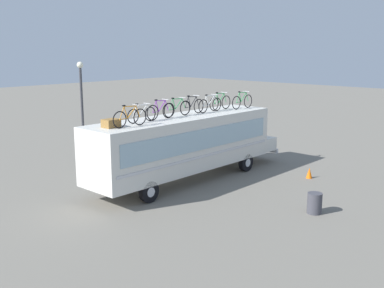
{
  "coord_description": "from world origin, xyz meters",
  "views": [
    {
      "loc": [
        -15.94,
        -15.22,
        6.48
      ],
      "look_at": [
        0.57,
        0.0,
        1.8
      ],
      "focal_mm": 43.3,
      "sensor_mm": 36.0,
      "label": 1
    }
  ],
  "objects_px": {
    "rooftop_bicycle_5": "(192,106)",
    "luggage_bag_1": "(111,123)",
    "traffic_cone": "(309,173)",
    "rooftop_bicycle_3": "(160,111)",
    "rooftop_bicycle_2": "(142,114)",
    "rooftop_bicycle_6": "(210,105)",
    "rooftop_bicycle_8": "(242,101)",
    "bus": "(187,143)",
    "rooftop_bicycle_4": "(177,108)",
    "rooftop_bicycle_1": "(130,117)",
    "trash_bin": "(315,203)",
    "street_lamp": "(82,103)",
    "rooftop_bicycle_7": "(220,102)"
  },
  "relations": [
    {
      "from": "rooftop_bicycle_5",
      "to": "street_lamp",
      "type": "relative_size",
      "value": 0.3
    },
    {
      "from": "luggage_bag_1",
      "to": "street_lamp",
      "type": "distance_m",
      "value": 7.02
    },
    {
      "from": "rooftop_bicycle_1",
      "to": "rooftop_bicycle_4",
      "type": "relative_size",
      "value": 1.01
    },
    {
      "from": "rooftop_bicycle_5",
      "to": "traffic_cone",
      "type": "relative_size",
      "value": 3.12
    },
    {
      "from": "rooftop_bicycle_6",
      "to": "rooftop_bicycle_7",
      "type": "distance_m",
      "value": 1.02
    },
    {
      "from": "rooftop_bicycle_8",
      "to": "traffic_cone",
      "type": "height_order",
      "value": "rooftop_bicycle_8"
    },
    {
      "from": "rooftop_bicycle_5",
      "to": "rooftop_bicycle_6",
      "type": "xyz_separation_m",
      "value": [
        1.21,
        -0.14,
        -0.01
      ]
    },
    {
      "from": "rooftop_bicycle_5",
      "to": "luggage_bag_1",
      "type": "bearing_deg",
      "value": -178.09
    },
    {
      "from": "bus",
      "to": "rooftop_bicycle_4",
      "type": "distance_m",
      "value": 1.77
    },
    {
      "from": "rooftop_bicycle_5",
      "to": "rooftop_bicycle_6",
      "type": "bearing_deg",
      "value": -6.55
    },
    {
      "from": "traffic_cone",
      "to": "street_lamp",
      "type": "bearing_deg",
      "value": 119.79
    },
    {
      "from": "traffic_cone",
      "to": "rooftop_bicycle_3",
      "type": "bearing_deg",
      "value": 144.31
    },
    {
      "from": "rooftop_bicycle_6",
      "to": "rooftop_bicycle_8",
      "type": "distance_m",
      "value": 2.25
    },
    {
      "from": "rooftop_bicycle_1",
      "to": "luggage_bag_1",
      "type": "bearing_deg",
      "value": 144.29
    },
    {
      "from": "bus",
      "to": "street_lamp",
      "type": "height_order",
      "value": "street_lamp"
    },
    {
      "from": "rooftop_bicycle_4",
      "to": "rooftop_bicycle_5",
      "type": "xyz_separation_m",
      "value": [
        1.03,
        -0.02,
        0.01
      ]
    },
    {
      "from": "rooftop_bicycle_6",
      "to": "rooftop_bicycle_8",
      "type": "height_order",
      "value": "rooftop_bicycle_8"
    },
    {
      "from": "rooftop_bicycle_5",
      "to": "rooftop_bicycle_6",
      "type": "distance_m",
      "value": 1.22
    },
    {
      "from": "bus",
      "to": "luggage_bag_1",
      "type": "bearing_deg",
      "value": 179.66
    },
    {
      "from": "rooftop_bicycle_1",
      "to": "rooftop_bicycle_3",
      "type": "relative_size",
      "value": 1.06
    },
    {
      "from": "luggage_bag_1",
      "to": "rooftop_bicycle_2",
      "type": "distance_m",
      "value": 1.76
    },
    {
      "from": "rooftop_bicycle_2",
      "to": "trash_bin",
      "type": "relative_size",
      "value": 1.96
    },
    {
      "from": "traffic_cone",
      "to": "street_lamp",
      "type": "distance_m",
      "value": 12.73
    },
    {
      "from": "rooftop_bicycle_8",
      "to": "rooftop_bicycle_7",
      "type": "bearing_deg",
      "value": 155.46
    },
    {
      "from": "rooftop_bicycle_2",
      "to": "rooftop_bicycle_5",
      "type": "bearing_deg",
      "value": 1.56
    },
    {
      "from": "bus",
      "to": "trash_bin",
      "type": "xyz_separation_m",
      "value": [
        0.07,
        -6.93,
        -1.5
      ]
    },
    {
      "from": "trash_bin",
      "to": "bus",
      "type": "bearing_deg",
      "value": 90.59
    },
    {
      "from": "rooftop_bicycle_4",
      "to": "traffic_cone",
      "type": "bearing_deg",
      "value": -42.23
    },
    {
      "from": "rooftop_bicycle_6",
      "to": "rooftop_bicycle_7",
      "type": "relative_size",
      "value": 1.03
    },
    {
      "from": "rooftop_bicycle_8",
      "to": "rooftop_bicycle_5",
      "type": "bearing_deg",
      "value": 171.18
    },
    {
      "from": "rooftop_bicycle_7",
      "to": "traffic_cone",
      "type": "xyz_separation_m",
      "value": [
        1.69,
        -4.49,
        -3.37
      ]
    },
    {
      "from": "rooftop_bicycle_3",
      "to": "rooftop_bicycle_5",
      "type": "xyz_separation_m",
      "value": [
        2.21,
        0.07,
        0.0
      ]
    },
    {
      "from": "rooftop_bicycle_2",
      "to": "rooftop_bicycle_8",
      "type": "xyz_separation_m",
      "value": [
        6.8,
        -0.44,
        0.04
      ]
    },
    {
      "from": "rooftop_bicycle_4",
      "to": "trash_bin",
      "type": "relative_size",
      "value": 2.12
    },
    {
      "from": "rooftop_bicycle_1",
      "to": "rooftop_bicycle_4",
      "type": "distance_m",
      "value": 3.52
    },
    {
      "from": "street_lamp",
      "to": "rooftop_bicycle_7",
      "type": "bearing_deg",
      "value": -54.48
    },
    {
      "from": "rooftop_bicycle_5",
      "to": "rooftop_bicycle_7",
      "type": "xyz_separation_m",
      "value": [
        2.22,
        0.02,
        0.0
      ]
    },
    {
      "from": "traffic_cone",
      "to": "rooftop_bicycle_5",
      "type": "bearing_deg",
      "value": 131.2
    },
    {
      "from": "rooftop_bicycle_3",
      "to": "rooftop_bicycle_8",
      "type": "xyz_separation_m",
      "value": [
        5.64,
        -0.46,
        0.01
      ]
    },
    {
      "from": "rooftop_bicycle_7",
      "to": "street_lamp",
      "type": "distance_m",
      "value": 7.61
    },
    {
      "from": "luggage_bag_1",
      "to": "trash_bin",
      "type": "relative_size",
      "value": 0.78
    },
    {
      "from": "luggage_bag_1",
      "to": "rooftop_bicycle_7",
      "type": "height_order",
      "value": "rooftop_bicycle_7"
    },
    {
      "from": "rooftop_bicycle_5",
      "to": "rooftop_bicycle_3",
      "type": "bearing_deg",
      "value": -178.22
    },
    {
      "from": "rooftop_bicycle_1",
      "to": "trash_bin",
      "type": "xyz_separation_m",
      "value": [
        3.95,
        -6.5,
        -3.22
      ]
    },
    {
      "from": "rooftop_bicycle_2",
      "to": "street_lamp",
      "type": "xyz_separation_m",
      "value": [
        1.17,
        6.3,
        -0.1
      ]
    },
    {
      "from": "rooftop_bicycle_6",
      "to": "rooftop_bicycle_7",
      "type": "height_order",
      "value": "rooftop_bicycle_7"
    },
    {
      "from": "rooftop_bicycle_3",
      "to": "trash_bin",
      "type": "xyz_separation_m",
      "value": [
        1.68,
        -7.06,
        -3.22
      ]
    },
    {
      "from": "rooftop_bicycle_5",
      "to": "rooftop_bicycle_8",
      "type": "xyz_separation_m",
      "value": [
        3.43,
        -0.53,
        0.0
      ]
    },
    {
      "from": "rooftop_bicycle_2",
      "to": "rooftop_bicycle_6",
      "type": "distance_m",
      "value": 4.58
    },
    {
      "from": "rooftop_bicycle_2",
      "to": "traffic_cone",
      "type": "relative_size",
      "value": 3.03
    }
  ]
}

